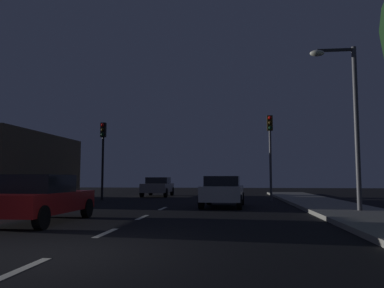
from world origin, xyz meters
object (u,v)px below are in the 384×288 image
Objects in this scene: traffic_signal_right at (270,141)px; car_adjacent_lane at (41,198)px; traffic_signal_left at (103,145)px; car_oncoming_far at (158,186)px; street_lamp_right at (348,111)px; car_stopped_ahead at (223,191)px.

car_adjacent_lane is (-7.99, -11.63, -2.79)m from traffic_signal_right.
traffic_signal_right reaches higher than traffic_signal_left.
car_oncoming_far is (0.21, 17.03, -0.01)m from car_adjacent_lane.
traffic_signal_left is at bearing 147.74° from street_lamp_right.
traffic_signal_right reaches higher than car_stopped_ahead.
traffic_signal_left is 1.12× the size of car_adjacent_lane.
street_lamp_right reaches higher than traffic_signal_left.
street_lamp_right reaches higher than traffic_signal_right.
street_lamp_right reaches higher than car_stopped_ahead.
car_stopped_ahead is (7.50, -4.68, -2.61)m from traffic_signal_left.
car_oncoming_far is at bearing 89.29° from car_adjacent_lane.
traffic_signal_left is 12.12m from car_adjacent_lane.
street_lamp_right is at bearing -32.26° from traffic_signal_left.
car_oncoming_far is 16.87m from street_lamp_right.
traffic_signal_left is 10.18m from traffic_signal_right.
car_adjacent_lane is (-5.31, -6.95, -0.00)m from car_stopped_ahead.
street_lamp_right reaches higher than car_oncoming_far.
traffic_signal_right is 1.18× the size of car_adjacent_lane.
car_oncoming_far is (2.40, 5.40, -2.62)m from traffic_signal_left.
car_adjacent_lane is at bearing -124.49° from traffic_signal_right.
car_adjacent_lane is 17.03m from car_oncoming_far.
traffic_signal_right is 0.79× the size of street_lamp_right.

